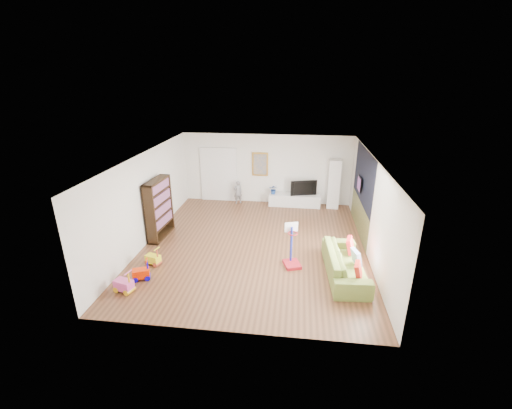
# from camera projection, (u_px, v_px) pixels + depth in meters

# --- Properties ---
(floor) EXTENTS (6.50, 7.50, 0.00)m
(floor) POSITION_uv_depth(u_px,v_px,m) (254.00, 245.00, 10.29)
(floor) COLOR brown
(floor) RESTS_ON ground
(ceiling) EXTENTS (6.50, 7.50, 0.00)m
(ceiling) POSITION_uv_depth(u_px,v_px,m) (254.00, 157.00, 9.33)
(ceiling) COLOR white
(ceiling) RESTS_ON ground
(wall_back) EXTENTS (6.50, 0.00, 2.70)m
(wall_back) POSITION_uv_depth(u_px,v_px,m) (267.00, 169.00, 13.29)
(wall_back) COLOR silver
(wall_back) RESTS_ON ground
(wall_front) EXTENTS (6.50, 0.00, 2.70)m
(wall_front) POSITION_uv_depth(u_px,v_px,m) (229.00, 274.00, 6.34)
(wall_front) COLOR silver
(wall_front) RESTS_ON ground
(wall_left) EXTENTS (0.00, 7.50, 2.70)m
(wall_left) POSITION_uv_depth(u_px,v_px,m) (146.00, 198.00, 10.18)
(wall_left) COLOR silver
(wall_left) RESTS_ON ground
(wall_right) EXTENTS (0.00, 7.50, 2.70)m
(wall_right) POSITION_uv_depth(u_px,v_px,m) (371.00, 208.00, 9.44)
(wall_right) COLOR white
(wall_right) RESTS_ON ground
(navy_accent) EXTENTS (0.01, 3.20, 1.70)m
(navy_accent) POSITION_uv_depth(u_px,v_px,m) (364.00, 176.00, 10.56)
(navy_accent) COLOR black
(navy_accent) RESTS_ON wall_right
(olive_wainscot) EXTENTS (0.01, 3.20, 1.00)m
(olive_wainscot) POSITION_uv_depth(u_px,v_px,m) (359.00, 217.00, 11.04)
(olive_wainscot) COLOR brown
(olive_wainscot) RESTS_ON wall_right
(doorway) EXTENTS (1.45, 0.06, 2.10)m
(doorway) POSITION_uv_depth(u_px,v_px,m) (219.00, 175.00, 13.58)
(doorway) COLOR white
(doorway) RESTS_ON ground
(painting_back) EXTENTS (0.62, 0.06, 0.92)m
(painting_back) POSITION_uv_depth(u_px,v_px,m) (260.00, 164.00, 13.21)
(painting_back) COLOR gold
(painting_back) RESTS_ON wall_back
(artwork_right) EXTENTS (0.04, 0.56, 0.46)m
(artwork_right) POSITION_uv_depth(u_px,v_px,m) (360.00, 184.00, 10.86)
(artwork_right) COLOR #7F3F8C
(artwork_right) RESTS_ON wall_right
(media_console) EXTENTS (1.98, 0.52, 0.46)m
(media_console) POSITION_uv_depth(u_px,v_px,m) (294.00, 200.00, 13.27)
(media_console) COLOR silver
(media_console) RESTS_ON ground
(tall_cabinet) EXTENTS (0.47, 0.47, 1.87)m
(tall_cabinet) POSITION_uv_depth(u_px,v_px,m) (334.00, 184.00, 12.88)
(tall_cabinet) COLOR white
(tall_cabinet) RESTS_ON ground
(bookshelf) EXTENTS (0.41, 1.29, 1.86)m
(bookshelf) POSITION_uv_depth(u_px,v_px,m) (159.00, 209.00, 10.53)
(bookshelf) COLOR black
(bookshelf) RESTS_ON ground
(sofa) EXTENTS (1.04, 2.34, 0.67)m
(sofa) POSITION_uv_depth(u_px,v_px,m) (345.00, 263.00, 8.65)
(sofa) COLOR olive
(sofa) RESTS_ON ground
(basketball_hoop) EXTENTS (0.55, 0.61, 1.20)m
(basketball_hoop) POSITION_uv_depth(u_px,v_px,m) (293.00, 246.00, 8.96)
(basketball_hoop) COLOR #AF1926
(basketball_hoop) RESTS_ON ground
(ride_on_yellow) EXTENTS (0.44, 0.34, 0.52)m
(ride_on_yellow) POSITION_uv_depth(u_px,v_px,m) (153.00, 256.00, 9.15)
(ride_on_yellow) COLOR yellow
(ride_on_yellow) RESTS_ON ground
(ride_on_orange) EXTENTS (0.46, 0.38, 0.53)m
(ride_on_orange) POSITION_uv_depth(u_px,v_px,m) (141.00, 270.00, 8.47)
(ride_on_orange) COLOR red
(ride_on_orange) RESTS_ON ground
(ride_on_pink) EXTENTS (0.48, 0.37, 0.57)m
(ride_on_pink) POSITION_uv_depth(u_px,v_px,m) (123.00, 281.00, 7.99)
(ride_on_pink) COLOR #D64A95
(ride_on_pink) RESTS_ON ground
(child) EXTENTS (0.40, 0.35, 0.92)m
(child) POSITION_uv_depth(u_px,v_px,m) (238.00, 192.00, 13.44)
(child) COLOR gray
(child) RESTS_ON ground
(tv) EXTENTS (1.02, 0.41, 0.59)m
(tv) POSITION_uv_depth(u_px,v_px,m) (303.00, 187.00, 13.09)
(tv) COLOR black
(tv) RESTS_ON media_console
(vase_plant) EXTENTS (0.35, 0.31, 0.37)m
(vase_plant) POSITION_uv_depth(u_px,v_px,m) (274.00, 189.00, 13.20)
(vase_plant) COLOR #1F4390
(vase_plant) RESTS_ON media_console
(pillow_left) EXTENTS (0.19, 0.41, 0.40)m
(pillow_left) POSITION_uv_depth(u_px,v_px,m) (358.00, 271.00, 7.95)
(pillow_left) COLOR #B52317
(pillow_left) RESTS_ON sofa
(pillow_center) EXTENTS (0.21, 0.41, 0.39)m
(pillow_center) POSITION_uv_depth(u_px,v_px,m) (356.00, 257.00, 8.55)
(pillow_center) COLOR white
(pillow_center) RESTS_ON sofa
(pillow_right) EXTENTS (0.20, 0.43, 0.42)m
(pillow_right) POSITION_uv_depth(u_px,v_px,m) (350.00, 245.00, 9.14)
(pillow_right) COLOR red
(pillow_right) RESTS_ON sofa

